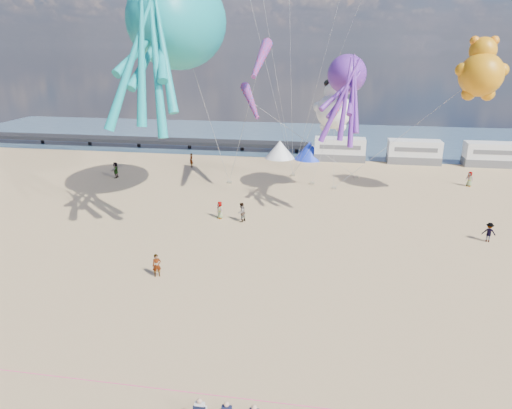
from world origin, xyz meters
The scene contains 28 objects.
ground centered at (0.00, 0.00, 0.00)m, with size 120.00×120.00×0.00m, color tan.
water centered at (0.00, 55.00, 0.02)m, with size 120.00×120.00×0.00m, color #365068.
pier centered at (-28.00, 44.00, 1.00)m, with size 60.00×3.00×0.50m, color black.
motorhome_0 centered at (6.00, 40.00, 1.50)m, with size 6.60×2.50×3.00m, color silver.
motorhome_1 centered at (15.50, 40.00, 1.50)m, with size 6.60×2.50×3.00m, color silver.
motorhome_2 centered at (25.00, 40.00, 1.50)m, with size 6.60×2.50×3.00m, color silver.
tent_white centered at (-2.00, 40.00, 1.20)m, with size 4.00×4.00×2.40m, color white.
tent_blue centered at (2.00, 40.00, 1.20)m, with size 4.00×4.00×2.40m, color #1933CC.
rope_line centered at (0.00, -5.00, 0.02)m, with size 0.03×0.03×34.00m, color #F2338C.
standing_person centered at (-6.25, 5.08, 0.79)m, with size 0.58×0.38×1.58m, color tan.
beachgoer_0 centered at (19.86, 30.17, 0.82)m, with size 0.60×0.39×1.64m, color #7F6659.
beachgoer_1 centered at (-2.63, 15.78, 0.86)m, with size 0.84×0.55×1.72m, color #7F6659.
beachgoer_2 centered at (17.25, 14.67, 0.79)m, with size 0.76×0.60×1.57m, color #7F6659.
beachgoer_4 centered at (-19.68, 27.22, 0.92)m, with size 1.08×0.45×1.85m, color #7F6659.
beachgoer_5 centered at (-12.44, 33.26, 0.88)m, with size 1.64×0.52×1.77m, color #7F6659.
beachgoer_6 centered at (-4.66, 16.28, 0.78)m, with size 0.57×0.37×1.56m, color #7F6659.
sandbag_a centered at (-6.20, 27.08, 0.11)m, with size 0.50×0.35×0.22m, color gray.
sandbag_b centered at (2.96, 28.30, 0.11)m, with size 0.50×0.35×0.22m, color gray.
sandbag_c centered at (5.33, 26.78, 0.11)m, with size 0.50×0.35×0.22m, color gray.
sandbag_d centered at (7.88, 31.60, 0.11)m, with size 0.50×0.35×0.22m, color gray.
sandbag_e centered at (0.56, 31.28, 0.11)m, with size 0.50×0.35×0.22m, color gray.
kite_octopus_teal centered at (-8.45, 18.85, 16.43)m, with size 5.42×12.65×14.46m, color teal, non-canonical shape.
kite_octopus_purple centered at (5.83, 22.57, 12.10)m, with size 3.61×8.41×9.61m, color #66289A, non-canonical shape.
kite_panda centered at (4.87, 25.42, 8.42)m, with size 4.21×3.97×5.95m, color white, non-canonical shape.
kite_teddy_orange centered at (17.53, 23.90, 12.08)m, with size 4.63×4.35×6.53m, color orange, non-canonical shape.
windsock_left centered at (-2.03, 22.78, 13.36)m, with size 1.10×7.92×7.92m, color red, non-canonical shape.
windsock_mid centered at (-3.45, 25.52, 9.19)m, with size 1.00×5.98×5.98m, color red, non-canonical shape.
windsock_right centered at (5.24, 20.82, 9.66)m, with size 0.90×5.09×5.09m, color red, non-canonical shape.
Camera 1 is at (4.58, -20.61, 14.53)m, focal length 32.00 mm.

